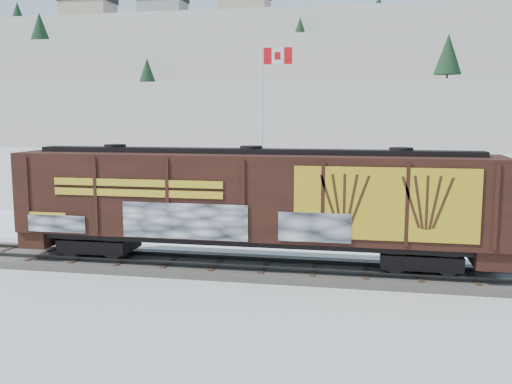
% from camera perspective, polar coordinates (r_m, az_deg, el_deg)
% --- Properties ---
extents(ground, '(500.00, 500.00, 0.00)m').
position_cam_1_polar(ground, '(24.46, -8.33, -7.40)').
color(ground, white).
rests_on(ground, ground).
extents(rail_track, '(50.00, 3.40, 0.43)m').
position_cam_1_polar(rail_track, '(24.42, -8.34, -7.07)').
color(rail_track, '#59544C').
rests_on(rail_track, ground).
extents(parking_strip, '(40.00, 8.00, 0.03)m').
position_cam_1_polar(parking_strip, '(31.43, -3.79, -3.89)').
color(parking_strip, white).
rests_on(parking_strip, ground).
extents(hillside, '(360.00, 110.00, 93.00)m').
position_cam_1_polar(hillside, '(162.42, 8.42, 10.57)').
color(hillside, white).
rests_on(hillside, ground).
extents(hopper_railcar, '(19.34, 3.06, 4.59)m').
position_cam_1_polar(hopper_railcar, '(22.94, -0.48, -0.70)').
color(hopper_railcar, black).
rests_on(hopper_railcar, rail_track).
extents(flagpole, '(2.30, 0.90, 10.57)m').
position_cam_1_polar(flagpole, '(35.58, 0.79, 3.72)').
color(flagpole, silver).
rests_on(flagpole, ground).
extents(car_silver, '(4.96, 2.54, 1.62)m').
position_cam_1_polar(car_silver, '(33.28, -12.76, -1.97)').
color(car_silver, '#A2A5A9').
rests_on(car_silver, parking_strip).
extents(car_white, '(5.37, 3.28, 1.67)m').
position_cam_1_polar(car_white, '(29.46, -0.73, -2.98)').
color(car_white, silver).
rests_on(car_white, parking_strip).
extents(car_dark, '(4.55, 3.33, 1.23)m').
position_cam_1_polar(car_dark, '(29.09, 2.85, -3.58)').
color(car_dark, black).
rests_on(car_dark, parking_strip).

